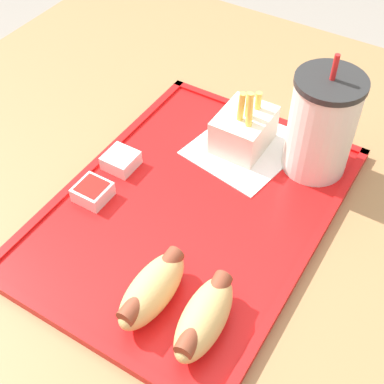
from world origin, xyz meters
name	(u,v)px	position (x,y,z in m)	size (l,w,h in m)	color
dining_table	(165,357)	(0.00, 0.00, 0.39)	(1.14, 1.00, 0.78)	olive
food_tray	(192,210)	(-0.04, 0.03, 0.78)	(0.45, 0.33, 0.01)	red
paper_napkin	(247,146)	(-0.19, 0.04, 0.79)	(0.18, 0.16, 0.00)	white
soda_cup	(322,125)	(-0.20, 0.14, 0.86)	(0.09, 0.09, 0.18)	silver
hot_dog_far	(204,317)	(0.10, 0.14, 0.82)	(0.11, 0.06, 0.05)	tan
hot_dog_near	(152,289)	(0.10, 0.07, 0.82)	(0.11, 0.05, 0.05)	tan
fries_carton	(244,129)	(-0.19, 0.03, 0.82)	(0.09, 0.07, 0.11)	silver
sauce_cup_mayo	(121,160)	(-0.06, -0.09, 0.80)	(0.04, 0.04, 0.02)	silver
sauce_cup_ketchup	(93,192)	(0.01, -0.09, 0.80)	(0.04, 0.04, 0.02)	silver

